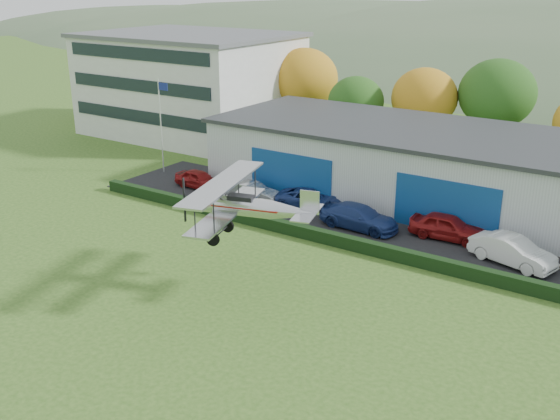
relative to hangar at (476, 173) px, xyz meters
The scene contains 14 objects.
ground 28.55m from the hangar, 100.13° to the right, with size 300.00×300.00×0.00m, color #32561B.
apron 7.72m from the hangar, 105.99° to the right, with size 48.00×9.00×0.05m, color black.
hedge 12.16m from the hangar, 99.64° to the right, with size 46.00×0.60×0.80m, color black.
hangar is the anchor object (origin of this frame).
office_block 33.84m from the hangar, 167.99° to the left, with size 20.60×15.60×10.40m.
flagpole 25.68m from the hangar, 166.49° to the right, with size 1.05×0.10×8.00m.
tree_belt 13.63m from the hangar, 108.16° to the left, with size 75.70×13.22×10.12m.
car_0 21.09m from the hangar, 158.59° to the right, with size 1.67×4.16×1.42m, color maroon.
car_1 16.32m from the hangar, 150.79° to the right, with size 1.49×4.28×1.41m, color silver.
car_2 12.08m from the hangar, 145.19° to the right, with size 2.26×4.90×1.36m, color navy.
car_3 9.95m from the hangar, 120.64° to the right, with size 2.21×5.44×1.58m, color navy.
car_4 7.20m from the hangar, 85.42° to the right, with size 1.93×4.80×1.64m, color maroon.
car_5 10.13m from the hangar, 59.43° to the right, with size 1.75×5.01×1.65m, color silver.
biplane 20.69m from the hangar, 107.34° to the right, with size 7.55×8.55×3.20m.
Camera 1 is at (18.05, -16.88, 15.97)m, focal length 41.57 mm.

